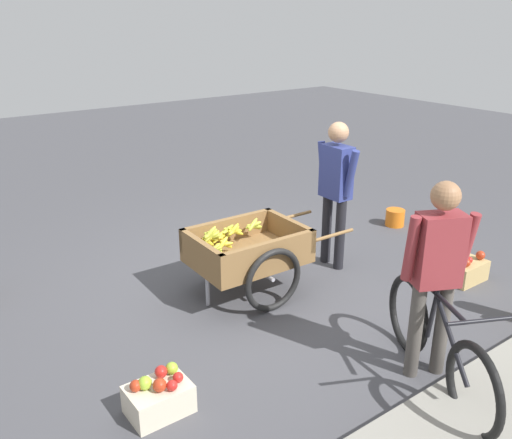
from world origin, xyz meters
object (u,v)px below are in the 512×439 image
bicycle (437,345)px  fruit_cart (246,253)px  plastic_bucket (395,218)px  cyclist_person (437,265)px  mixed_fruit_crate (465,270)px  apple_crate (159,396)px  vendor_person (336,182)px

bicycle → fruit_cart: bearing=-81.6°
fruit_cart → plastic_bucket: size_ratio=6.66×
cyclist_person → mixed_fruit_crate: cyclist_person is taller
plastic_bucket → mixed_fruit_crate: (0.66, 1.51, 0.01)m
apple_crate → mixed_fruit_crate: bearing=179.1°
fruit_cart → mixed_fruit_crate: bearing=150.4°
plastic_bucket → apple_crate: size_ratio=0.57×
fruit_cart → vendor_person: size_ratio=1.02×
bicycle → plastic_bucket: bearing=-134.8°
fruit_cart → vendor_person: (-1.16, 0.04, 0.54)m
bicycle → mixed_fruit_crate: 1.97m
fruit_cart → apple_crate: fruit_cart is taller
vendor_person → plastic_bucket: size_ratio=6.51×
vendor_person → apple_crate: size_ratio=3.71×
vendor_person → mixed_fruit_crate: vendor_person is taller
bicycle → apple_crate: size_ratio=3.46×
vendor_person → mixed_fruit_crate: 1.66m
fruit_cart → bicycle: bearing=98.4°
apple_crate → vendor_person: bearing=-158.5°
plastic_bucket → bicycle: bearing=45.2°
cyclist_person → mixed_fruit_crate: size_ratio=3.61×
fruit_cart → cyclist_person: size_ratio=1.05×
vendor_person → plastic_bucket: vendor_person is taller
apple_crate → mixed_fruit_crate: 3.57m
vendor_person → apple_crate: (2.70, 1.06, -0.85)m
vendor_person → cyclist_person: 2.05m
mixed_fruit_crate → cyclist_person: bearing=24.7°
cyclist_person → plastic_bucket: cyclist_person is taller
plastic_bucket → apple_crate: apple_crate is taller
vendor_person → cyclist_person: vendor_person is taller
bicycle → cyclist_person: bearing=-115.7°
plastic_bucket → cyclist_person: bearing=44.4°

